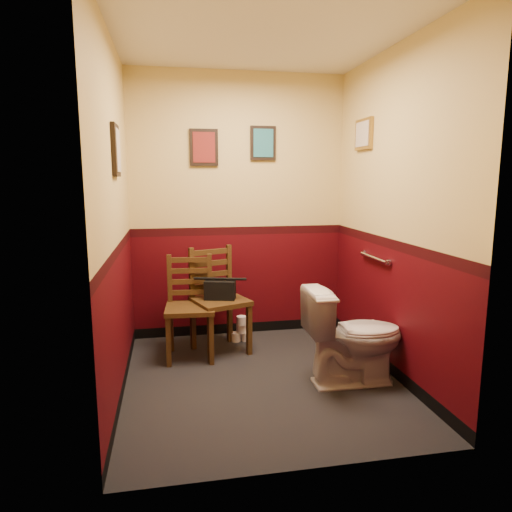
% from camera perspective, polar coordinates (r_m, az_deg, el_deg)
% --- Properties ---
extents(floor, '(2.20, 2.40, 0.00)m').
position_cam_1_polar(floor, '(3.91, 0.71, -15.23)').
color(floor, black).
rests_on(floor, ground).
extents(ceiling, '(2.20, 2.40, 0.00)m').
position_cam_1_polar(ceiling, '(3.70, 0.81, 26.22)').
color(ceiling, silver).
rests_on(ceiling, ground).
extents(wall_back, '(2.20, 0.00, 2.70)m').
position_cam_1_polar(wall_back, '(4.74, -2.16, 6.08)').
color(wall_back, '#3E050B').
rests_on(wall_back, ground).
extents(wall_front, '(2.20, 0.00, 2.70)m').
position_cam_1_polar(wall_front, '(2.40, 6.49, 2.52)').
color(wall_front, '#3E050B').
rests_on(wall_front, ground).
extents(wall_left, '(0.00, 2.40, 2.70)m').
position_cam_1_polar(wall_left, '(3.51, -17.19, 4.40)').
color(wall_left, '#3E050B').
rests_on(wall_left, ground).
extents(wall_right, '(0.00, 2.40, 2.70)m').
position_cam_1_polar(wall_right, '(3.93, 16.74, 4.94)').
color(wall_right, '#3E050B').
rests_on(wall_right, ground).
extents(grab_bar, '(0.05, 0.56, 0.06)m').
position_cam_1_polar(grab_bar, '(4.19, 14.54, -0.21)').
color(grab_bar, silver).
rests_on(grab_bar, wall_right).
extents(framed_print_back_a, '(0.28, 0.04, 0.36)m').
position_cam_1_polar(framed_print_back_a, '(4.68, -6.53, 13.34)').
color(framed_print_back_a, black).
rests_on(framed_print_back_a, wall_back).
extents(framed_print_back_b, '(0.26, 0.04, 0.34)m').
position_cam_1_polar(framed_print_back_b, '(4.77, 0.89, 13.93)').
color(framed_print_back_b, black).
rests_on(framed_print_back_b, wall_back).
extents(framed_print_left, '(0.04, 0.30, 0.38)m').
position_cam_1_polar(framed_print_left, '(3.60, -17.08, 12.50)').
color(framed_print_left, black).
rests_on(framed_print_left, wall_left).
extents(framed_print_right, '(0.04, 0.34, 0.28)m').
position_cam_1_polar(framed_print_right, '(4.47, 13.30, 14.61)').
color(framed_print_right, olive).
rests_on(framed_print_right, wall_right).
extents(toilet, '(0.80, 0.45, 0.78)m').
position_cam_1_polar(toilet, '(3.81, 12.09, -9.80)').
color(toilet, white).
rests_on(toilet, floor).
extents(toilet_brush, '(0.13, 0.13, 0.45)m').
position_cam_1_polar(toilet_brush, '(4.19, 14.20, -12.70)').
color(toilet_brush, silver).
rests_on(toilet_brush, floor).
extents(chair_left, '(0.47, 0.47, 0.94)m').
position_cam_1_polar(chair_left, '(4.28, -8.25, -6.34)').
color(chair_left, '#4F3517').
rests_on(chair_left, floor).
extents(chair_right, '(0.60, 0.60, 1.00)m').
position_cam_1_polar(chair_right, '(4.38, -4.74, -5.51)').
color(chair_right, '#4F3517').
rests_on(chair_right, floor).
extents(handbag, '(0.31, 0.21, 0.21)m').
position_cam_1_polar(handbag, '(4.32, -4.50, -4.21)').
color(handbag, black).
rests_on(handbag, chair_right).
extents(tp_stack, '(0.21, 0.13, 0.27)m').
position_cam_1_polar(tp_stack, '(4.72, -1.86, -9.30)').
color(tp_stack, silver).
rests_on(tp_stack, floor).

